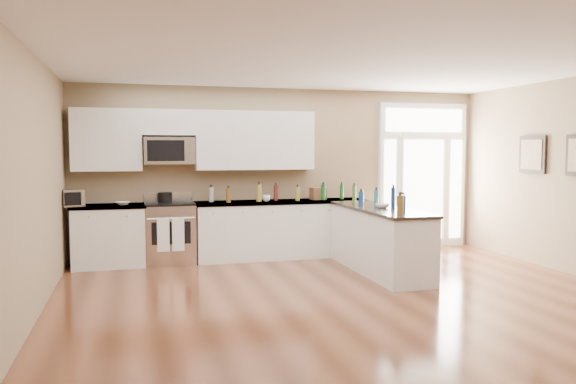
# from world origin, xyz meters

# --- Properties ---
(ground) EXTENTS (8.00, 8.00, 0.00)m
(ground) POSITION_xyz_m (0.00, 0.00, 0.00)
(ground) COLOR #562B18
(room_shell) EXTENTS (8.00, 8.00, 8.00)m
(room_shell) POSITION_xyz_m (0.00, 0.00, 1.71)
(room_shell) COLOR #947E5E
(room_shell) RESTS_ON ground
(back_cabinet_left) EXTENTS (1.10, 0.66, 0.94)m
(back_cabinet_left) POSITION_xyz_m (-2.87, 3.69, 0.44)
(back_cabinet_left) COLOR white
(back_cabinet_left) RESTS_ON ground
(back_cabinet_right) EXTENTS (2.85, 0.66, 0.94)m
(back_cabinet_right) POSITION_xyz_m (-0.16, 3.69, 0.44)
(back_cabinet_right) COLOR white
(back_cabinet_right) RESTS_ON ground
(peninsula_cabinet) EXTENTS (0.69, 2.32, 0.94)m
(peninsula_cabinet) POSITION_xyz_m (0.93, 2.24, 0.43)
(peninsula_cabinet) COLOR white
(peninsula_cabinet) RESTS_ON ground
(upper_cabinet_left) EXTENTS (1.04, 0.33, 0.95)m
(upper_cabinet_left) POSITION_xyz_m (-2.88, 3.83, 1.93)
(upper_cabinet_left) COLOR white
(upper_cabinet_left) RESTS_ON room_shell
(upper_cabinet_right) EXTENTS (1.94, 0.33, 0.95)m
(upper_cabinet_right) POSITION_xyz_m (-0.57, 3.83, 1.93)
(upper_cabinet_right) COLOR white
(upper_cabinet_right) RESTS_ON room_shell
(upper_cabinet_short) EXTENTS (0.82, 0.33, 0.40)m
(upper_cabinet_short) POSITION_xyz_m (-1.95, 3.83, 2.20)
(upper_cabinet_short) COLOR white
(upper_cabinet_short) RESTS_ON room_shell
(microwave) EXTENTS (0.78, 0.41, 0.42)m
(microwave) POSITION_xyz_m (-1.95, 3.80, 1.76)
(microwave) COLOR silver
(microwave) RESTS_ON room_shell
(entry_door) EXTENTS (1.70, 0.10, 2.60)m
(entry_door) POSITION_xyz_m (2.55, 3.95, 1.30)
(entry_door) COLOR white
(entry_door) RESTS_ON ground
(wall_art_near) EXTENTS (0.05, 0.58, 0.58)m
(wall_art_near) POSITION_xyz_m (3.47, 2.20, 1.70)
(wall_art_near) COLOR black
(wall_art_near) RESTS_ON room_shell
(kitchen_range) EXTENTS (0.76, 0.68, 1.08)m
(kitchen_range) POSITION_xyz_m (-1.96, 3.69, 0.48)
(kitchen_range) COLOR silver
(kitchen_range) RESTS_ON ground
(stockpot) EXTENTS (0.29, 0.29, 0.17)m
(stockpot) POSITION_xyz_m (-2.03, 3.80, 1.04)
(stockpot) COLOR black
(stockpot) RESTS_ON kitchen_range
(toaster_oven) EXTENTS (0.33, 0.28, 0.25)m
(toaster_oven) POSITION_xyz_m (-3.35, 3.57, 1.07)
(toaster_oven) COLOR silver
(toaster_oven) RESTS_ON back_cabinet_left
(cardboard_box) EXTENTS (0.27, 0.21, 0.20)m
(cardboard_box) POSITION_xyz_m (0.49, 3.73, 1.04)
(cardboard_box) COLOR brown
(cardboard_box) RESTS_ON back_cabinet_right
(bowl_left) EXTENTS (0.26, 0.26, 0.05)m
(bowl_left) POSITION_xyz_m (-2.66, 3.64, 0.97)
(bowl_left) COLOR white
(bowl_left) RESTS_ON back_cabinet_left
(bowl_peninsula) EXTENTS (0.24, 0.24, 0.06)m
(bowl_peninsula) POSITION_xyz_m (0.94, 2.17, 0.97)
(bowl_peninsula) COLOR white
(bowl_peninsula) RESTS_ON peninsula_cabinet
(cup_counter) EXTENTS (0.15, 0.15, 0.10)m
(cup_counter) POSITION_xyz_m (-0.43, 3.62, 0.99)
(cup_counter) COLOR white
(cup_counter) RESTS_ON back_cabinet_right
(counter_bottles) EXTENTS (2.41, 2.47, 0.30)m
(counter_bottles) POSITION_xyz_m (0.22, 3.00, 1.06)
(counter_bottles) COLOR #19591E
(counter_bottles) RESTS_ON back_cabinet_right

